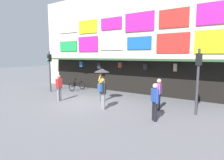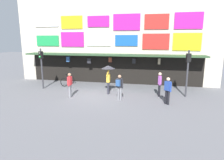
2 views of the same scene
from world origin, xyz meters
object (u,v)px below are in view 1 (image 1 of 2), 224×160
traffic_light_far (198,71)px  pedestrian_in_yellow (155,100)px  bicycle_parked (77,86)px  pedestrian_in_red (159,93)px  traffic_light_near (50,65)px  pedestrian_in_green (59,86)px  pedestrian_in_purple (102,91)px  pedestrian_with_umbrella (102,76)px

traffic_light_far → pedestrian_in_yellow: traffic_light_far is taller
bicycle_parked → pedestrian_in_yellow: bearing=-23.3°
traffic_light_far → pedestrian_in_red: 2.17m
pedestrian_in_red → pedestrian_in_yellow: size_ratio=1.00×
traffic_light_near → traffic_light_far: same height
pedestrian_in_green → traffic_light_near: bearing=150.4°
traffic_light_far → pedestrian_in_purple: size_ratio=1.90×
traffic_light_near → traffic_light_far: 10.89m
traffic_light_near → pedestrian_with_umbrella: (5.50, -0.42, -0.50)m
pedestrian_with_umbrella → traffic_light_near: bearing=175.7°
bicycle_parked → traffic_light_near: bearing=-132.3°
pedestrian_in_red → traffic_light_far: bearing=8.6°
pedestrian_with_umbrella → pedestrian_in_yellow: pedestrian_with_umbrella is taller
pedestrian_in_purple → pedestrian_with_umbrella: bearing=127.8°
traffic_light_far → bicycle_parked: size_ratio=2.60×
traffic_light_near → pedestrian_with_umbrella: size_ratio=1.54×
pedestrian_in_green → pedestrian_in_purple: size_ratio=1.00×
pedestrian_in_purple → pedestrian_in_yellow: (2.99, -0.18, -0.04)m
bicycle_parked → pedestrian_in_purple: size_ratio=0.73×
traffic_light_near → pedestrian_in_green: size_ratio=1.90×
traffic_light_near → pedestrian_in_red: 9.18m
pedestrian_in_green → pedestrian_in_purple: bearing=0.4°
pedestrian_in_red → bicycle_parked: bearing=166.7°
traffic_light_near → bicycle_parked: (1.42, 1.56, -1.75)m
pedestrian_in_purple → pedestrian_in_yellow: 3.00m
pedestrian_in_green → traffic_light_far: bearing=13.1°
pedestrian_in_red → pedestrian_in_purple: bearing=-149.5°
pedestrian_in_green → pedestrian_in_red: (5.96, 1.53, 0.00)m
traffic_light_near → bicycle_parked: bearing=47.7°
traffic_light_far → pedestrian_with_umbrella: size_ratio=1.54×
bicycle_parked → pedestrian_in_green: 3.80m
traffic_light_near → pedestrian_with_umbrella: bearing=-4.3°
pedestrian_in_green → pedestrian_in_yellow: bearing=-1.4°
bicycle_parked → pedestrian_in_red: size_ratio=0.73×
pedestrian_in_purple → pedestrian_in_yellow: size_ratio=1.00×
traffic_light_near → pedestrian_in_green: (3.14, -1.78, -1.19)m
traffic_light_far → bicycle_parked: traffic_light_far is taller
pedestrian_with_umbrella → pedestrian_in_yellow: (4.04, -1.53, -0.69)m
bicycle_parked → pedestrian_in_yellow: size_ratio=0.73×
pedestrian_in_red → pedestrian_in_purple: size_ratio=1.00×
pedestrian_in_green → bicycle_parked: bearing=117.2°
bicycle_parked → pedestrian_in_yellow: 8.85m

